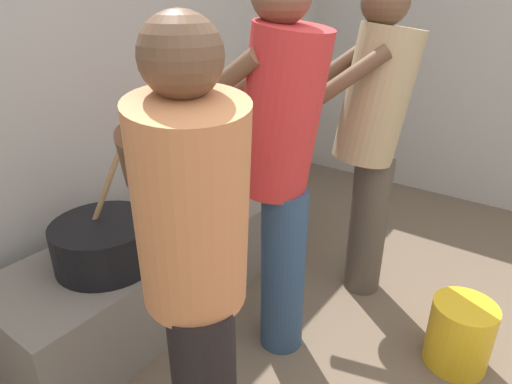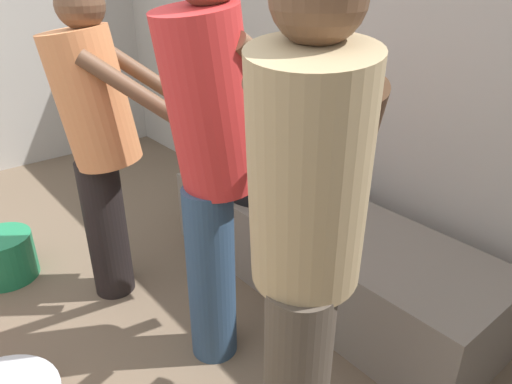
{
  "view_description": "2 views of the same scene",
  "coord_description": "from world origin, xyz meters",
  "px_view_note": "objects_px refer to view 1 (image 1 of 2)",
  "views": [
    {
      "loc": [
        -1.12,
        0.2,
        1.54
      ],
      "look_at": [
        0.37,
        1.29,
        0.7
      ],
      "focal_mm": 30.78,
      "sensor_mm": 36.0,
      "label": 1
    },
    {
      "loc": [
        1.63,
        0.2,
        1.57
      ],
      "look_at": [
        0.17,
        1.41,
        0.64
      ],
      "focal_mm": 33.02,
      "sensor_mm": 36.0,
      "label": 2
    }
  ],
  "objects_px": {
    "cook_in_orange_shirt": "(195,263)",
    "cook_in_red_shirt": "(279,155)",
    "cook_in_tan_shirt": "(372,130)",
    "cooking_pot_main": "(105,243)",
    "bucket_yellow_plastic": "(460,334)"
  },
  "relations": [
    {
      "from": "cook_in_orange_shirt",
      "to": "cook_in_red_shirt",
      "type": "distance_m",
      "value": 0.7
    },
    {
      "from": "cook_in_orange_shirt",
      "to": "cook_in_tan_shirt",
      "type": "distance_m",
      "value": 1.29
    },
    {
      "from": "cook_in_red_shirt",
      "to": "cook_in_tan_shirt",
      "type": "relative_size",
      "value": 1.02
    },
    {
      "from": "cook_in_orange_shirt",
      "to": "cook_in_tan_shirt",
      "type": "height_order",
      "value": "cook_in_tan_shirt"
    },
    {
      "from": "bucket_yellow_plastic",
      "to": "cook_in_orange_shirt",
      "type": "bearing_deg",
      "value": 150.49
    },
    {
      "from": "cook_in_red_shirt",
      "to": "cook_in_tan_shirt",
      "type": "bearing_deg",
      "value": -12.49
    },
    {
      "from": "cook_in_orange_shirt",
      "to": "cook_in_red_shirt",
      "type": "relative_size",
      "value": 0.92
    },
    {
      "from": "cooking_pot_main",
      "to": "bucket_yellow_plastic",
      "type": "xyz_separation_m",
      "value": [
        0.79,
        -1.37,
        -0.37
      ]
    },
    {
      "from": "cook_in_red_shirt",
      "to": "cook_in_tan_shirt",
      "type": "distance_m",
      "value": 0.64
    },
    {
      "from": "cook_in_orange_shirt",
      "to": "bucket_yellow_plastic",
      "type": "bearing_deg",
      "value": -29.51
    },
    {
      "from": "cook_in_red_shirt",
      "to": "bucket_yellow_plastic",
      "type": "height_order",
      "value": "cook_in_red_shirt"
    },
    {
      "from": "cook_in_tan_shirt",
      "to": "cook_in_red_shirt",
      "type": "bearing_deg",
      "value": 167.51
    },
    {
      "from": "cook_in_red_shirt",
      "to": "cook_in_tan_shirt",
      "type": "xyz_separation_m",
      "value": [
        0.62,
        -0.14,
        -0.02
      ]
    },
    {
      "from": "bucket_yellow_plastic",
      "to": "cooking_pot_main",
      "type": "bearing_deg",
      "value": 119.96
    },
    {
      "from": "cook_in_orange_shirt",
      "to": "cook_in_tan_shirt",
      "type": "xyz_separation_m",
      "value": [
        1.29,
        0.03,
        0.06
      ]
    }
  ]
}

